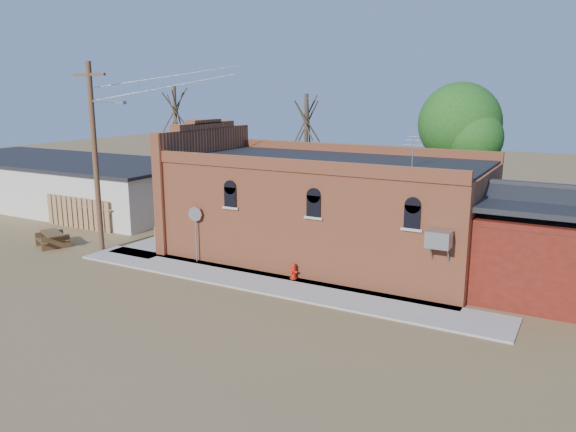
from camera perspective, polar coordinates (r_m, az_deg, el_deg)
The scene contains 15 objects.
ground at distance 23.00m, azimuth -6.43°, elevation -6.96°, with size 120.00×120.00×0.00m, color brown.
sidewalk_south at distance 22.92m, azimuth -2.04°, elevation -6.85°, with size 19.00×2.20×0.08m, color #9E9991.
sidewalk_west at distance 31.22m, azimuth -9.53°, elevation -1.71°, with size 2.60×10.00×0.08m, color #9E9991.
brick_bar at distance 26.14m, azimuth 3.38°, elevation 0.82°, with size 16.40×7.97×6.30m.
red_shed at distance 23.76m, azimuth 25.35°, elevation -1.78°, with size 5.40×6.40×4.30m.
storage_building at distance 41.16m, azimuth -21.88°, elevation 3.22°, with size 20.40×8.40×3.17m.
wood_fence at distance 33.94m, azimuth -20.56°, elevation 0.29°, with size 5.20×0.10×1.80m, color olive, non-canonical shape.
utility_pole at distance 28.19m, azimuth -18.95°, elevation 6.03°, with size 3.12×0.26×9.00m.
tree_bare_near at distance 34.42m, azimuth 1.87°, elevation 9.76°, with size 2.80×2.80×7.65m.
tree_bare_far at distance 41.36m, azimuth -11.40°, elevation 10.56°, with size 2.80×2.80×8.16m.
tree_leafy at distance 31.86m, azimuth 17.05°, elevation 8.94°, with size 4.40×4.40×8.15m.
fire_hydrant at distance 23.21m, azimuth 0.56°, elevation -5.62°, with size 0.37×0.33×0.67m.
stop_sign at distance 25.45m, azimuth -9.39°, elevation -0.34°, with size 0.69×0.18×2.56m.
trash_barrel at distance 30.55m, azimuth -8.04°, elevation -1.08°, with size 0.55×0.55×0.85m, color navy.
picnic_table at distance 30.55m, azimuth -22.81°, elevation -2.01°, with size 2.15×1.94×0.73m.
Camera 1 is at (12.65, -17.60, 7.68)m, focal length 35.00 mm.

